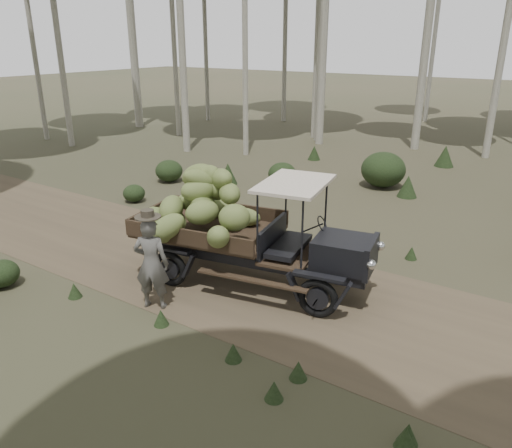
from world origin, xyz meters
name	(u,v)px	position (x,y,z in m)	size (l,w,h in m)	color
ground	(315,302)	(0.00, 0.00, 0.00)	(120.00, 120.00, 0.00)	#473D2B
dirt_track	(315,302)	(0.00, 0.00, 0.00)	(70.00, 4.00, 0.01)	brown
banana_truck	(226,216)	(-1.97, -0.15, 1.39)	(5.05, 2.84, 2.46)	black
farmer	(151,263)	(-2.42, -1.80, 0.90)	(0.76, 0.65, 1.90)	#55534E
undergrowth	(399,266)	(1.11, 1.36, 0.51)	(21.38, 22.11, 1.24)	#233319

